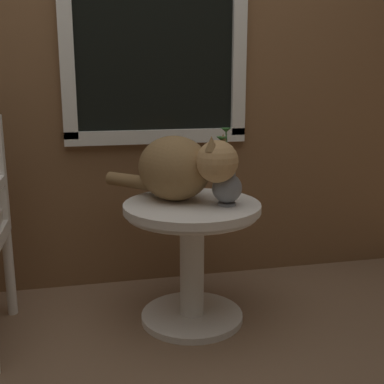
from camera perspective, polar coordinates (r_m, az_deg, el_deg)
ground_plane at (r=2.07m, az=-5.52°, el=-18.66°), size 6.00×6.00×0.00m
back_wall at (r=2.58m, az=-8.44°, el=17.70°), size 4.00×0.07×2.60m
wicker_side_table at (r=2.21m, az=0.00°, el=-5.60°), size 0.60×0.60×0.55m
cat at (r=2.17m, az=-1.39°, el=2.83°), size 0.53×0.53×0.30m
pewter_vase_with_ivy at (r=2.11m, az=4.02°, el=1.00°), size 0.13×0.13×0.33m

